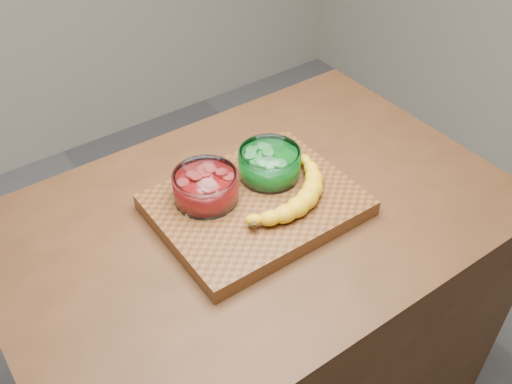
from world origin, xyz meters
TOP-DOWN VIEW (x-y plane):
  - counter at (0.00, 0.00)m, footprint 1.20×0.80m
  - cutting_board at (0.00, 0.00)m, footprint 0.45×0.35m
  - bowl_red at (-0.09, 0.07)m, footprint 0.15×0.15m
  - bowl_green at (0.08, 0.05)m, footprint 0.15×0.15m
  - banana at (0.05, -0.04)m, footprint 0.29×0.19m

SIDE VIEW (x-z plane):
  - counter at x=0.00m, z-range 0.00..0.90m
  - cutting_board at x=0.00m, z-range 0.90..0.94m
  - banana at x=0.05m, z-range 0.94..0.98m
  - bowl_green at x=0.08m, z-range 0.94..1.01m
  - bowl_red at x=-0.09m, z-range 0.94..1.01m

